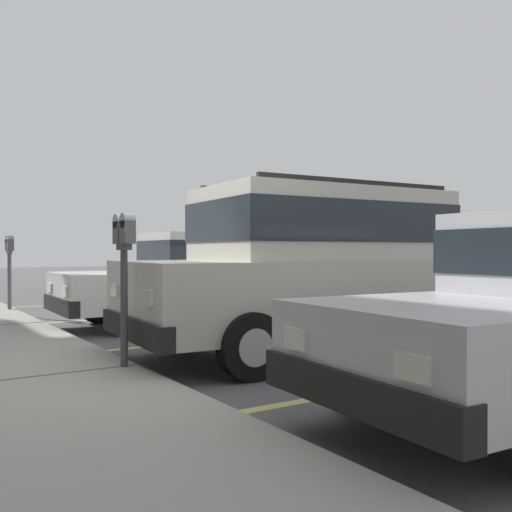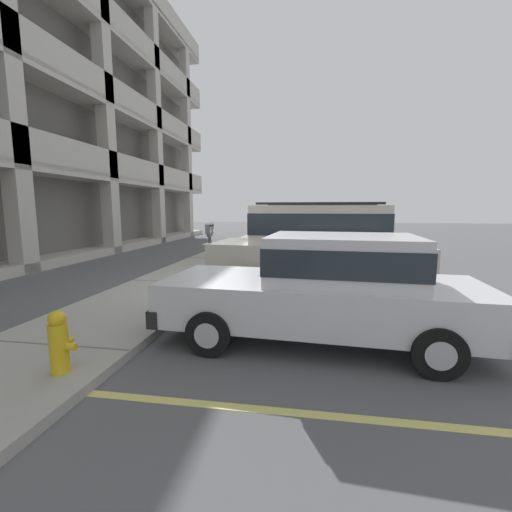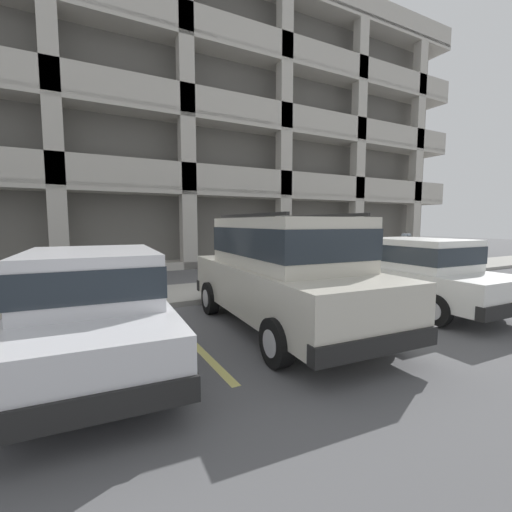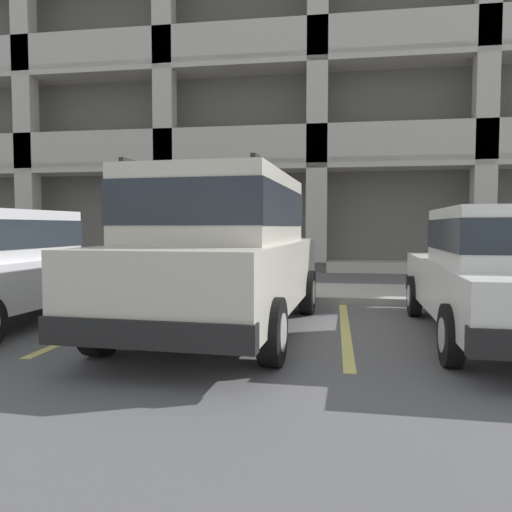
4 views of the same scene
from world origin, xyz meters
name	(u,v)px [view 4 (image 4 of 4)]	position (x,y,z in m)	size (l,w,h in m)	color
ground_plane	(247,307)	(0.00, 0.00, -0.05)	(80.00, 80.00, 0.10)	#565659
sidewalk	(259,291)	(0.00, 1.30, 0.06)	(40.00, 2.20, 0.12)	#9E9B93
parking_stall_lines	(345,323)	(1.61, -1.40, 0.00)	(12.98, 4.80, 0.01)	#DBD16B
silver_suv	(223,246)	(0.07, -2.17, 1.09)	(2.22, 4.88, 2.03)	beige
dark_hatchback	(506,271)	(3.42, -2.19, 0.82)	(1.94, 4.53, 1.54)	silver
parking_meter_near	(250,232)	(-0.01, 0.35, 1.22)	(0.35, 0.12, 1.48)	#47474C
parking_garage	(322,105)	(0.94, 11.54, 6.03)	(32.00, 10.00, 13.25)	#64625C
fire_hydrant	(20,270)	(-4.66, 0.65, 0.46)	(0.30, 0.30, 0.70)	gold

